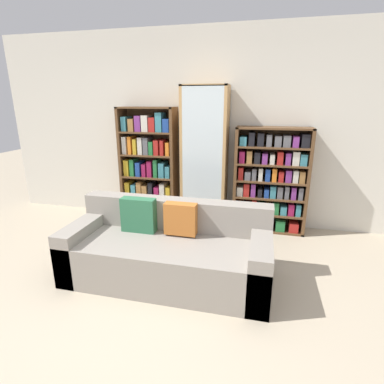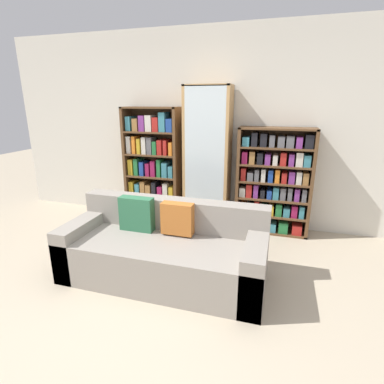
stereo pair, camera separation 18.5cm
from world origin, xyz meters
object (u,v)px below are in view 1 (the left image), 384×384
couch (168,252)px  wine_bottle (222,233)px  display_cabinet (205,160)px  bookshelf_right (271,181)px  bookshelf_left (149,167)px

couch → wine_bottle: 0.95m
display_cabinet → bookshelf_right: display_cabinet is taller
bookshelf_left → bookshelf_right: bearing=0.0°
couch → bookshelf_right: bearing=56.1°
bookshelf_right → bookshelf_left: bearing=-180.0°
display_cabinet → wine_bottle: bearing=-60.5°
bookshelf_left → display_cabinet: (0.84, -0.02, 0.15)m
bookshelf_right → couch: bearing=-123.9°
display_cabinet → bookshelf_right: (0.91, 0.02, -0.26)m
couch → wine_bottle: size_ratio=5.09×
bookshelf_right → wine_bottle: bearing=-130.7°
display_cabinet → bookshelf_right: bearing=1.0°
display_cabinet → bookshelf_right: size_ratio=1.37×
bookshelf_right → wine_bottle: size_ratio=3.59×
couch → bookshelf_left: bookshelf_left is taller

